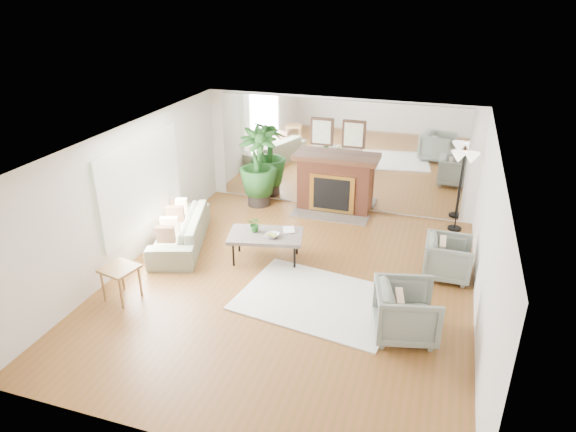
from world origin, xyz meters
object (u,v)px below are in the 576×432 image
(coffee_table, at_px, (266,236))
(sofa, at_px, (180,231))
(armchair_front, at_px, (406,312))
(potted_ficus, at_px, (258,165))
(floor_lamp, at_px, (464,164))
(side_table, at_px, (120,273))
(armchair_back, at_px, (448,258))
(fireplace, at_px, (334,183))

(coffee_table, height_order, sofa, sofa)
(coffee_table, relative_size, armchair_front, 1.64)
(armchair_front, distance_m, potted_ficus, 5.43)
(coffee_table, xyz_separation_m, sofa, (-1.78, 0.04, -0.17))
(sofa, bearing_deg, floor_lamp, 97.27)
(floor_lamp, bearing_deg, coffee_table, -143.85)
(side_table, bearing_deg, armchair_back, 25.03)
(potted_ficus, distance_m, floor_lamp, 4.38)
(coffee_table, xyz_separation_m, potted_ficus, (-1.05, 2.41, 0.47))
(armchair_front, bearing_deg, fireplace, 13.15)
(side_table, bearing_deg, potted_ficus, 80.59)
(coffee_table, relative_size, sofa, 0.67)
(side_table, bearing_deg, armchair_front, 5.53)
(fireplace, distance_m, side_table, 5.11)
(coffee_table, height_order, potted_ficus, potted_ficus)
(side_table, distance_m, potted_ficus, 4.42)
(sofa, bearing_deg, coffee_table, 71.05)
(sofa, distance_m, armchair_front, 4.72)
(armchair_front, bearing_deg, sofa, 57.92)
(coffee_table, xyz_separation_m, side_table, (-1.77, -1.92, -0.00))
(sofa, height_order, side_table, sofa)
(side_table, relative_size, floor_lamp, 0.36)
(coffee_table, relative_size, floor_lamp, 0.87)
(coffee_table, relative_size, side_table, 2.43)
(coffee_table, height_order, floor_lamp, floor_lamp)
(sofa, height_order, floor_lamp, floor_lamp)
(potted_ficus, bearing_deg, side_table, -99.41)
(sofa, xyz_separation_m, side_table, (0.01, -1.95, 0.17))
(coffee_table, height_order, side_table, side_table)
(side_table, xyz_separation_m, floor_lamp, (5.08, 4.33, 0.94))
(sofa, relative_size, floor_lamp, 1.30)
(fireplace, distance_m, armchair_back, 3.35)
(fireplace, height_order, coffee_table, fireplace)
(side_table, bearing_deg, sofa, 90.32)
(fireplace, bearing_deg, armchair_back, -40.55)
(fireplace, distance_m, sofa, 3.54)
(floor_lamp, bearing_deg, armchair_front, -99.06)
(fireplace, bearing_deg, side_table, -118.52)
(coffee_table, xyz_separation_m, armchair_front, (2.68, -1.48, -0.08))
(armchair_front, bearing_deg, potted_ficus, 30.52)
(armchair_front, height_order, floor_lamp, floor_lamp)
(fireplace, height_order, potted_ficus, fireplace)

